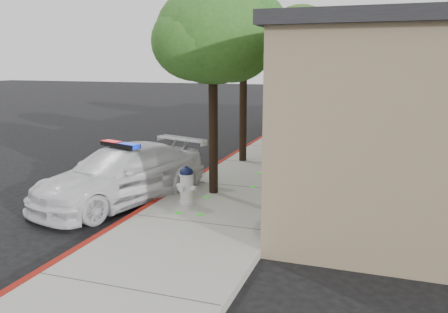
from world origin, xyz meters
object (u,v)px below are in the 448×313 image
(police_car, at_px, (122,175))
(street_tree_mid, at_px, (244,33))
(street_tree_far, at_px, (301,36))
(clapboard_building, at_px, (433,100))
(fire_hydrant, at_px, (186,185))
(street_tree_near, at_px, (213,40))

(police_car, relative_size, street_tree_mid, 0.93)
(street_tree_far, bearing_deg, clapboard_building, -43.09)
(police_car, relative_size, fire_hydrant, 5.73)
(police_car, distance_m, street_tree_near, 3.97)
(street_tree_far, bearing_deg, street_tree_near, -90.06)
(street_tree_mid, bearing_deg, clapboard_building, 25.08)
(clapboard_building, relative_size, fire_hydrant, 23.28)
(street_tree_near, distance_m, street_tree_mid, 4.04)
(police_car, xyz_separation_m, fire_hydrant, (1.75, -0.04, -0.10))
(police_car, height_order, street_tree_near, street_tree_near)
(clapboard_building, distance_m, police_car, 11.01)
(clapboard_building, xyz_separation_m, street_tree_mid, (-5.98, -2.80, 2.19))
(street_tree_mid, xyz_separation_m, street_tree_far, (0.43, 7.98, 0.28))
(street_tree_near, xyz_separation_m, street_tree_mid, (-0.42, 4.00, 0.38))
(police_car, xyz_separation_m, street_tree_far, (2.05, 13.03, 3.90))
(street_tree_mid, bearing_deg, police_car, -107.72)
(fire_hydrant, bearing_deg, clapboard_building, 65.57)
(police_car, bearing_deg, street_tree_mid, 90.08)
(street_tree_mid, bearing_deg, fire_hydrant, -88.43)
(fire_hydrant, xyz_separation_m, street_tree_mid, (-0.14, 5.09, 3.71))
(street_tree_near, xyz_separation_m, street_tree_far, (0.01, 11.98, 0.66))
(police_car, bearing_deg, street_tree_far, 98.88)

